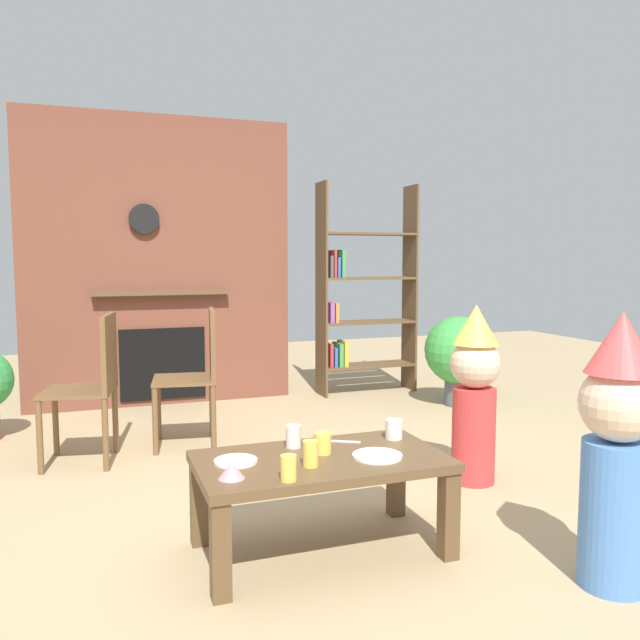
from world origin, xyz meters
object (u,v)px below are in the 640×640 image
coffee_table (321,473)px  dining_chair_left (94,379)px  child_in_pink (475,389)px  dining_chair_middle (198,368)px  paper_cup_near_left (322,443)px  paper_cup_far_left (394,429)px  paper_cup_near_right (293,436)px  paper_plate_rear (236,461)px  potted_plant_tall (459,352)px  paper_cup_far_right (288,468)px  birthday_cake_slice (232,470)px  paper_plate_front (377,456)px  child_with_cone_hat (617,443)px  bookshelf (359,299)px  paper_cup_center (311,454)px

coffee_table → dining_chair_left: size_ratio=1.15×
child_in_pink → dining_chair_middle: bearing=-68.1°
paper_cup_near_left → paper_cup_far_left: (0.38, 0.10, -0.00)m
paper_cup_near_right → paper_plate_rear: 0.31m
child_in_pink → potted_plant_tall: (0.92, 1.62, -0.07)m
paper_cup_far_right → birthday_cake_slice: (-0.19, 0.10, -0.02)m
paper_cup_near_right → paper_plate_rear: (-0.28, -0.12, -0.04)m
paper_plate_front → dining_chair_left: 1.99m
coffee_table → child_with_cone_hat: child_with_cone_hat is taller
paper_cup_near_left → birthday_cake_slice: 0.46m
coffee_table → birthday_cake_slice: (-0.40, -0.13, 0.10)m
coffee_table → dining_chair_left: 1.81m
paper_plate_rear → child_in_pink: 1.50m
paper_cup_near_right → dining_chair_left: size_ratio=0.11×
paper_cup_far_left → bookshelf: bearing=69.7°
birthday_cake_slice → potted_plant_tall: bearing=43.1°
paper_cup_near_left → dining_chair_left: (-0.90, 1.53, 0.06)m
coffee_table → paper_plate_rear: size_ratio=5.87×
paper_plate_rear → birthday_cake_slice: size_ratio=1.76×
paper_plate_front → paper_plate_rear: same height
coffee_table → paper_cup_near_left: (0.02, 0.04, 0.11)m
bookshelf → paper_cup_center: (-1.50, -2.97, -0.40)m
bookshelf → paper_cup_near_left: bearing=-116.3°
paper_cup_far_right → paper_plate_front: paper_cup_far_right is taller
bookshelf → coffee_table: (-1.42, -2.87, -0.52)m
paper_cup_near_right → coffee_table: bearing=-68.1°
paper_cup_near_left → paper_cup_center: paper_cup_center is taller
paper_cup_center → paper_cup_far_left: size_ratio=1.18×
paper_cup_far_right → paper_cup_near_right: bearing=70.0°
paper_cup_center → child_in_pink: 1.31m
dining_chair_left → paper_cup_near_left: bearing=131.3°
bookshelf → dining_chair_middle: (-1.65, -1.14, -0.35)m
paper_cup_near_right → child_in_pink: child_in_pink is taller
paper_plate_rear → child_with_cone_hat: bearing=-28.2°
child_with_cone_hat → paper_cup_far_left: bearing=-21.4°
birthday_cake_slice → coffee_table: bearing=17.7°
coffee_table → potted_plant_tall: bearing=46.7°
paper_cup_far_left → birthday_cake_slice: (-0.81, -0.27, -0.01)m
dining_chair_middle → bookshelf: bearing=-136.5°
bookshelf → coffee_table: bearing=-116.3°
paper_plate_front → dining_chair_middle: dining_chair_middle is taller
birthday_cake_slice → dining_chair_left: (-0.47, 1.70, 0.07)m
paper_cup_center → dining_chair_middle: 1.83m
paper_cup_near_right → birthday_cake_slice: bearing=-138.7°
paper_plate_rear → dining_chair_left: (-0.53, 1.52, 0.10)m
child_with_cone_hat → paper_cup_near_right: bearing=-4.5°
paper_cup_near_left → dining_chair_middle: 1.70m
child_with_cone_hat → dining_chair_middle: 2.64m
birthday_cake_slice → child_with_cone_hat: child_with_cone_hat is taller
paper_plate_front → paper_cup_near_right: bearing=138.8°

